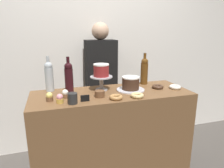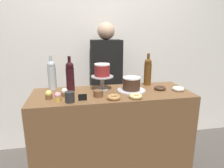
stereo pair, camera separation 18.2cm
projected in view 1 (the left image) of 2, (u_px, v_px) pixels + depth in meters
name	position (u px, v px, depth m)	size (l,w,h in m)	color
back_wall	(92.00, 47.00, 2.53)	(6.00, 0.05, 2.60)	silver
display_counter	(112.00, 139.00, 1.96)	(1.44, 0.54, 0.96)	brown
cake_stand_pedestal	(101.00, 81.00, 1.89)	(0.21, 0.21, 0.14)	#B2B2B7
white_layer_cake	(101.00, 70.00, 1.86)	(0.14, 0.14, 0.12)	maroon
silver_serving_platter	(130.00, 90.00, 1.91)	(0.26, 0.26, 0.01)	silver
chocolate_round_cake	(131.00, 83.00, 1.89)	(0.16, 0.16, 0.12)	#3D2619
wine_bottle_amber	(144.00, 70.00, 2.10)	(0.08, 0.08, 0.33)	#5B3814
wine_bottle_clear	(49.00, 76.00, 1.85)	(0.08, 0.08, 0.33)	#B2BCC1
wine_bottle_dark_red	(69.00, 77.00, 1.81)	(0.08, 0.08, 0.33)	black
cupcake_vanilla	(65.00, 94.00, 1.68)	(0.06, 0.06, 0.07)	brown
cupcake_strawberry	(60.00, 99.00, 1.57)	(0.06, 0.06, 0.07)	gold
cupcake_lemon	(49.00, 97.00, 1.61)	(0.06, 0.06, 0.07)	brown
donut_glazed	(137.00, 95.00, 1.70)	(0.11, 0.11, 0.03)	#E0C17F
donut_chocolate	(158.00, 87.00, 1.97)	(0.11, 0.11, 0.03)	#472D1E
donut_sugar	(175.00, 87.00, 1.96)	(0.11, 0.11, 0.03)	silver
donut_maple	(116.00, 97.00, 1.66)	(0.11, 0.11, 0.03)	#B27F47
cookie_stack	(100.00, 94.00, 1.71)	(0.08, 0.08, 0.06)	brown
price_sign_chalkboard	(85.00, 98.00, 1.60)	(0.07, 0.01, 0.05)	black
coffee_cup_ceramic	(72.00, 98.00, 1.55)	(0.08, 0.08, 0.08)	#282828
barista_figure	(101.00, 86.00, 2.48)	(0.36, 0.22, 1.60)	black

